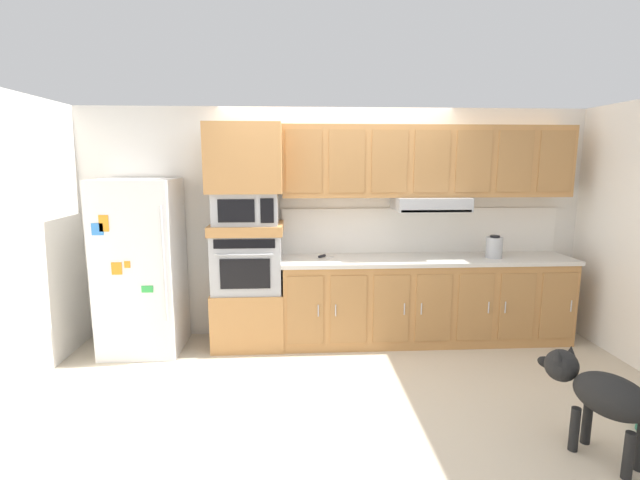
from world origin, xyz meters
TOP-DOWN VIEW (x-y plane):
  - ground_plane at (0.00, 0.00)m, footprint 9.60×9.60m
  - back_kitchen_wall at (0.00, 1.11)m, footprint 6.20×0.12m
  - side_panel_left at (-2.80, 0.00)m, footprint 0.12×7.10m
  - refrigerator at (-2.02, 0.68)m, footprint 0.76×0.73m
  - oven_base_cabinet at (-0.95, 0.75)m, footprint 0.74×0.62m
  - built_in_oven at (-0.95, 0.75)m, footprint 0.70×0.62m
  - appliance_mid_shelf at (-0.95, 0.75)m, footprint 0.74×0.62m
  - microwave at (-0.95, 0.75)m, footprint 0.64×0.54m
  - appliance_upper_cabinet at (-0.95, 0.75)m, footprint 0.74×0.62m
  - lower_cabinet_run at (0.95, 0.75)m, footprint 3.05×0.63m
  - countertop_slab at (0.95, 0.75)m, footprint 3.09×0.64m
  - backsplash_panel at (0.95, 1.04)m, footprint 3.09×0.02m
  - upper_cabinet_with_hood at (0.95, 0.87)m, footprint 3.05×0.48m
  - screwdriver at (-0.16, 0.82)m, footprint 0.17×0.17m
  - electric_kettle at (1.65, 0.70)m, footprint 0.17×0.17m
  - dog at (1.52, -1.28)m, footprint 0.52×0.82m

SIDE VIEW (x-z plane):
  - ground_plane at x=0.00m, z-range 0.00..0.00m
  - oven_base_cabinet at x=-0.95m, z-range 0.00..0.60m
  - lower_cabinet_run at x=0.95m, z-range 0.00..0.88m
  - dog at x=1.52m, z-range 0.11..0.77m
  - refrigerator at x=-2.02m, z-range 0.00..1.76m
  - countertop_slab at x=0.95m, z-range 0.88..0.92m
  - built_in_oven at x=-0.95m, z-range 0.60..1.20m
  - screwdriver at x=-0.16m, z-range 0.92..0.95m
  - electric_kettle at x=1.65m, z-range 0.91..1.15m
  - backsplash_panel at x=0.95m, z-range 0.92..1.42m
  - back_kitchen_wall at x=0.00m, z-range 0.00..2.50m
  - side_panel_left at x=-2.80m, z-range 0.00..2.50m
  - appliance_mid_shelf at x=-0.95m, z-range 1.20..1.30m
  - microwave at x=-0.95m, z-range 1.30..1.62m
  - upper_cabinet_with_hood at x=0.95m, z-range 1.46..2.34m
  - appliance_upper_cabinet at x=-0.95m, z-range 1.62..2.30m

